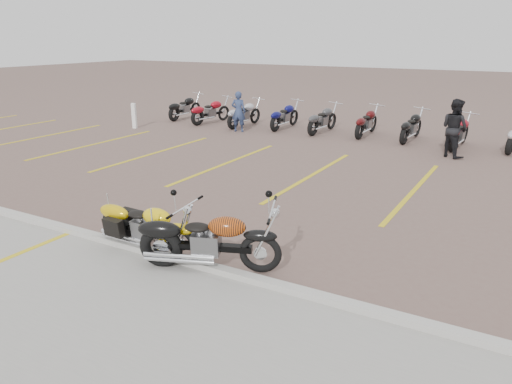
# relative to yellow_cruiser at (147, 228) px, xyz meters

# --- Properties ---
(ground) EXTENTS (100.00, 100.00, 0.00)m
(ground) POSITION_rel_yellow_cruiser_xyz_m (0.46, 1.91, -0.44)
(ground) COLOR brown
(ground) RESTS_ON ground
(concrete_apron) EXTENTS (60.00, 5.00, 0.01)m
(concrete_apron) POSITION_rel_yellow_cruiser_xyz_m (0.46, -2.59, -0.43)
(concrete_apron) COLOR #9E9B93
(concrete_apron) RESTS_ON ground
(curb) EXTENTS (60.00, 0.18, 0.12)m
(curb) POSITION_rel_yellow_cruiser_xyz_m (0.46, -0.09, -0.38)
(curb) COLOR #ADAAA3
(curb) RESTS_ON ground
(parking_stripes) EXTENTS (38.00, 5.50, 0.01)m
(parking_stripes) POSITION_rel_yellow_cruiser_xyz_m (0.46, 5.91, -0.44)
(parking_stripes) COLOR gold
(parking_stripes) RESTS_ON ground
(yellow_cruiser) EXTENTS (2.14, 0.33, 0.88)m
(yellow_cruiser) POSITION_rel_yellow_cruiser_xyz_m (0.00, 0.00, 0.00)
(yellow_cruiser) COLOR black
(yellow_cruiser) RESTS_ON ground
(flame_cruiser) EXTENTS (2.19, 0.96, 0.95)m
(flame_cruiser) POSITION_rel_yellow_cruiser_xyz_m (1.28, -0.05, 0.03)
(flame_cruiser) COLOR black
(flame_cruiser) RESTS_ON ground
(person_a) EXTENTS (0.64, 0.50, 1.55)m
(person_a) POSITION_rel_yellow_cruiser_xyz_m (-4.58, 10.37, 0.34)
(person_a) COLOR navy
(person_a) RESTS_ON ground
(person_b) EXTENTS (1.09, 1.04, 1.78)m
(person_b) POSITION_rel_yellow_cruiser_xyz_m (3.33, 10.05, 0.45)
(person_b) COLOR black
(person_b) RESTS_ON ground
(bollard) EXTENTS (0.19, 0.19, 1.00)m
(bollard) POSITION_rel_yellow_cruiser_xyz_m (-8.59, 8.92, 0.06)
(bollard) COLOR white
(bollard) RESTS_ON ground
(bg_bike_row) EXTENTS (20.60, 2.05, 1.10)m
(bg_bike_row) POSITION_rel_yellow_cruiser_xyz_m (1.62, 11.72, 0.11)
(bg_bike_row) COLOR black
(bg_bike_row) RESTS_ON ground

